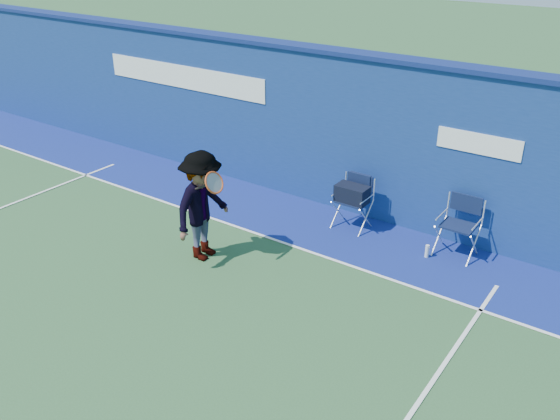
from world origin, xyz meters
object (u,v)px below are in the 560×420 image
Objects in this scene: directors_chair_left at (352,207)px; tennis_player at (202,206)px; water_bottle at (427,251)px; directors_chair_right at (457,238)px.

directors_chair_left is 0.53× the size of tennis_player.
directors_chair_left is at bearing 171.53° from water_bottle.
directors_chair_right is 4.35m from tennis_player.
tennis_player is (-3.13, -2.14, 0.84)m from water_bottle.
directors_chair_left is at bearing -175.96° from directors_chair_right.
directors_chair_right is 0.56m from water_bottle.
tennis_player reaches higher than directors_chair_right.
directors_chair_right is at bearing 35.88° from tennis_player.
directors_chair_left is 0.97× the size of directors_chair_right.
tennis_player is (-1.53, -2.38, 0.53)m from directors_chair_left.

